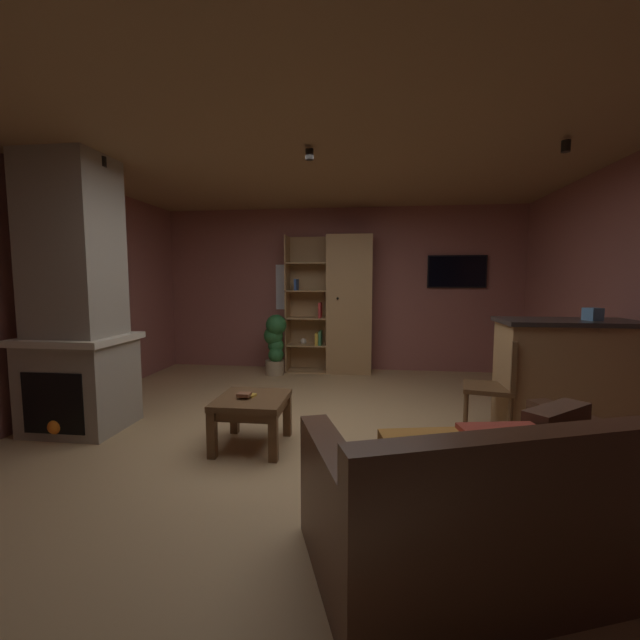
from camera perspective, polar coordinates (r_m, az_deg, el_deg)
name	(u,v)px	position (r m, az deg, el deg)	size (l,w,h in m)	color
floor	(315,440)	(3.84, -0.77, -16.55)	(5.66, 5.97, 0.02)	tan
wall_back	(340,290)	(6.56, 2.83, 4.31)	(5.78, 0.06, 2.58)	#8E544C
wall_left	(21,296)	(4.86, -36.50, 2.76)	(0.06, 5.97, 2.58)	#8E544C
ceiling	(314,144)	(3.74, -0.83, 23.55)	(5.66, 5.97, 0.02)	#8E6B47
window_pane_back	(294,287)	(6.62, -3.69, 4.64)	(0.60, 0.01, 0.73)	white
stone_fireplace	(76,309)	(4.48, -31.14, 1.29)	(0.91, 0.80, 2.58)	gray
bookshelf_cabinet	(344,305)	(6.29, 3.38, 2.06)	(1.33, 0.41, 2.12)	#A87F51
kitchen_bar_counter	(580,379)	(4.38, 32.79, -7.04)	(1.43, 0.59, 1.09)	#A87F51
tissue_box	(593,314)	(4.29, 34.02, 0.69)	(0.12, 0.12, 0.11)	#598CBF
leather_couch	(482,510)	(2.35, 21.79, -23.55)	(1.85, 1.44, 0.84)	#4C2D1E
coffee_table	(252,407)	(3.62, -9.56, -12.00)	(0.59, 0.63, 0.44)	brown
table_book_0	(248,395)	(3.63, -10.14, -10.37)	(0.13, 0.09, 0.02)	gold
table_book_1	(244,395)	(3.56, -10.63, -10.28)	(0.11, 0.09, 0.03)	brown
dining_chair	(497,381)	(4.03, 23.71, -7.89)	(0.50, 0.50, 0.92)	brown
potted_floor_plant	(275,342)	(6.20, -6.33, -3.07)	(0.36, 0.35, 0.93)	#9E896B
wall_mounted_tv	(457,272)	(6.61, 18.70, 6.48)	(0.88, 0.06, 0.50)	black
track_light_spot_0	(103,162)	(4.42, -28.27, 19.00)	(0.07, 0.07, 0.09)	black
track_light_spot_1	(309,154)	(3.74, -1.50, 22.27)	(0.07, 0.07, 0.09)	black
track_light_spot_2	(566,146)	(4.05, 31.32, 20.17)	(0.07, 0.07, 0.09)	black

